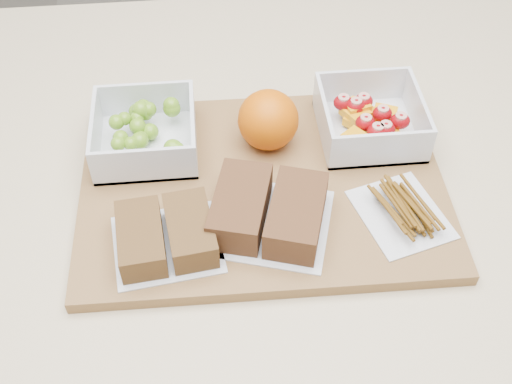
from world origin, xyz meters
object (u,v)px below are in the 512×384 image
sandwich_bag_center (268,211)px  pretzel_bag (402,208)px  orange (268,120)px  cutting_board (263,186)px  grape_container (147,132)px  sandwich_bag_left (166,235)px  fruit_container (370,121)px

sandwich_bag_center → pretzel_bag: size_ratio=1.29×
orange → pretzel_bag: (0.13, -0.13, -0.02)m
cutting_board → pretzel_bag: pretzel_bag is taller
cutting_board → grape_container: bearing=151.8°
orange → pretzel_bag: bearing=-44.0°
grape_container → sandwich_bag_center: bearing=-45.7°
orange → sandwich_bag_left: 0.19m
sandwich_bag_left → grape_container: bearing=98.1°
sandwich_bag_center → pretzel_bag: sandwich_bag_center is taller
sandwich_bag_left → pretzel_bag: sandwich_bag_left is taller
sandwich_bag_left → sandwich_bag_center: 0.11m
sandwich_bag_left → pretzel_bag: 0.26m
grape_container → sandwich_bag_left: bearing=-81.9°
cutting_board → sandwich_bag_center: bearing=-89.7°
sandwich_bag_left → fruit_container: bearing=31.4°
orange → sandwich_bag_left: bearing=-130.0°
cutting_board → orange: orange is taller
orange → grape_container: bearing=176.8°
pretzel_bag → cutting_board: bearing=156.4°
orange → sandwich_bag_center: orange is taller
orange → sandwich_bag_center: (-0.01, -0.13, -0.02)m
sandwich_bag_left → sandwich_bag_center: bearing=10.2°
sandwich_bag_center → pretzel_bag: 0.15m
fruit_container → orange: 0.13m
grape_container → orange: bearing=-3.2°
cutting_board → fruit_container: (0.14, 0.07, 0.03)m
orange → sandwich_bag_center: 0.13m
sandwich_bag_left → pretzel_bag: bearing=3.8°
grape_container → fruit_container: (0.27, -0.00, -0.00)m
grape_container → fruit_container: same height
fruit_container → pretzel_bag: bearing=-86.5°
cutting_board → orange: size_ratio=5.75×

